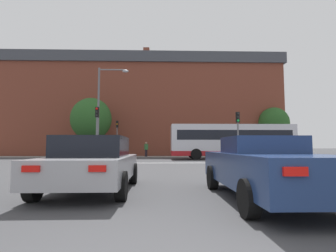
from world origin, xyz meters
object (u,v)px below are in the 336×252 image
object	(u,v)px
street_lamp_junction	(104,104)
traffic_light_far_left	(117,133)
traffic_light_near_right	(238,128)
pedestrian_waiting	(146,148)
traffic_light_near_left	(97,125)
bus_crossing_lead	(232,141)
pedestrian_walking_east	(224,148)
car_saloon_left	(93,163)
pedestrian_walking_west	(223,148)
car_roadster_right	(264,167)

from	to	relation	value
street_lamp_junction	traffic_light_far_left	bearing A→B (deg)	92.85
street_lamp_junction	traffic_light_near_right	bearing A→B (deg)	-8.39
pedestrian_waiting	traffic_light_near_left	bearing A→B (deg)	-137.78
street_lamp_junction	pedestrian_waiting	bearing A→B (deg)	73.77
street_lamp_junction	bus_crossing_lead	bearing A→B (deg)	18.54
traffic_light_far_left	pedestrian_waiting	xyz separation A→B (m)	(3.37, 0.44, -1.80)
pedestrian_walking_east	traffic_light_near_right	bearing A→B (deg)	164.50
car_saloon_left	traffic_light_near_right	bearing A→B (deg)	58.07
pedestrian_walking_west	car_roadster_right	bearing A→B (deg)	31.12
bus_crossing_lead	traffic_light_near_right	xyz separation A→B (m)	(-0.97, -5.36, 0.82)
car_roadster_right	bus_crossing_lead	xyz separation A→B (m)	(4.51, 19.05, 1.04)
bus_crossing_lead	traffic_light_near_left	bearing A→B (deg)	-67.45
pedestrian_waiting	bus_crossing_lead	bearing A→B (deg)	-67.58
car_roadster_right	pedestrian_waiting	world-z (taller)	pedestrian_waiting
bus_crossing_lead	pedestrian_waiting	distance (m)	10.50
traffic_light_near_left	pedestrian_walking_east	xyz separation A→B (m)	(12.65, 12.21, -1.78)
traffic_light_far_left	pedestrian_walking_west	size ratio (longest dim) A/B	2.42
car_roadster_right	traffic_light_near_right	world-z (taller)	traffic_light_near_right
traffic_light_far_left	pedestrian_walking_east	bearing A→B (deg)	7.38
pedestrian_waiting	traffic_light_near_right	bearing A→B (deg)	-88.50
traffic_light_near_left	street_lamp_junction	world-z (taller)	street_lamp_junction
car_saloon_left	pedestrian_walking_west	world-z (taller)	pedestrian_walking_west
traffic_light_near_right	pedestrian_walking_east	distance (m)	12.96
car_saloon_left	traffic_light_far_left	size ratio (longest dim) A/B	1.03
pedestrian_walking_west	traffic_light_far_left	bearing A→B (deg)	-42.35
car_saloon_left	street_lamp_junction	xyz separation A→B (m)	(-2.82, 14.00, 3.91)
bus_crossing_lead	pedestrian_waiting	world-z (taller)	bus_crossing_lead
street_lamp_junction	pedestrian_walking_east	xyz separation A→B (m)	(12.38, 11.18, -3.59)
car_saloon_left	bus_crossing_lead	bearing A→B (deg)	63.77
traffic_light_near_left	pedestrian_walking_west	xyz separation A→B (m)	(12.47, 11.62, -1.80)
car_saloon_left	bus_crossing_lead	xyz separation A→B (m)	(8.57, 17.82, 1.02)
traffic_light_near_right	pedestrian_walking_west	distance (m)	12.36
car_roadster_right	street_lamp_junction	bearing A→B (deg)	114.31
pedestrian_walking_east	street_lamp_junction	bearing A→B (deg)	125.36
traffic_light_near_left	pedestrian_walking_west	world-z (taller)	traffic_light_near_left
traffic_light_far_left	pedestrian_walking_west	world-z (taller)	traffic_light_far_left
street_lamp_junction	pedestrian_walking_west	world-z (taller)	street_lamp_junction
car_saloon_left	street_lamp_junction	distance (m)	14.81
car_saloon_left	pedestrian_walking_west	size ratio (longest dim) A/B	2.49
bus_crossing_lead	traffic_light_near_right	size ratio (longest dim) A/B	3.05
bus_crossing_lead	street_lamp_junction	xyz separation A→B (m)	(-11.39, -3.82, 2.89)
bus_crossing_lead	pedestrian_walking_east	size ratio (longest dim) A/B	6.51
pedestrian_walking_east	pedestrian_walking_west	world-z (taller)	pedestrian_walking_east
car_saloon_left	car_roadster_right	world-z (taller)	car_saloon_left
car_saloon_left	car_roadster_right	xyz separation A→B (m)	(4.06, -1.23, -0.02)
bus_crossing_lead	traffic_light_far_left	distance (m)	13.20
car_roadster_right	pedestrian_walking_west	world-z (taller)	pedestrian_walking_west
traffic_light_near_right	street_lamp_junction	xyz separation A→B (m)	(-10.42, 1.54, 2.07)
car_saloon_left	pedestrian_walking_west	xyz separation A→B (m)	(9.39, 24.60, 0.29)
car_roadster_right	traffic_light_far_left	distance (m)	25.91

